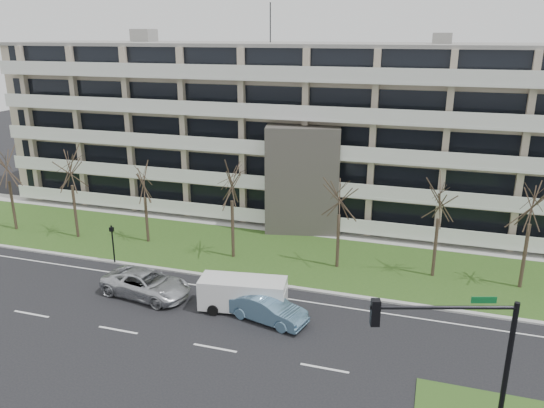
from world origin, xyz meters
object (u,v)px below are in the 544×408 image
(silver_pickup, at_px, (146,284))
(blue_sedan, at_px, (268,308))
(pedestrian_signal, at_px, (113,239))
(traffic_signal, at_px, (462,351))
(white_van, at_px, (244,292))

(silver_pickup, relative_size, blue_sedan, 1.23)
(pedestrian_signal, bearing_deg, traffic_signal, -20.64)
(blue_sedan, bearing_deg, pedestrian_signal, 85.91)
(white_van, relative_size, traffic_signal, 0.82)
(white_van, bearing_deg, silver_pickup, 173.03)
(silver_pickup, xyz_separation_m, pedestrian_signal, (-4.82, 3.68, 1.07))
(blue_sedan, height_order, white_van, white_van)
(blue_sedan, relative_size, white_van, 0.88)
(white_van, height_order, traffic_signal, traffic_signal)
(blue_sedan, xyz_separation_m, pedestrian_signal, (-13.21, 4.32, 1.11))
(pedestrian_signal, bearing_deg, blue_sedan, -13.13)
(silver_pickup, height_order, white_van, white_van)
(silver_pickup, relative_size, white_van, 1.08)
(pedestrian_signal, bearing_deg, silver_pickup, -32.38)
(silver_pickup, relative_size, traffic_signal, 0.88)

